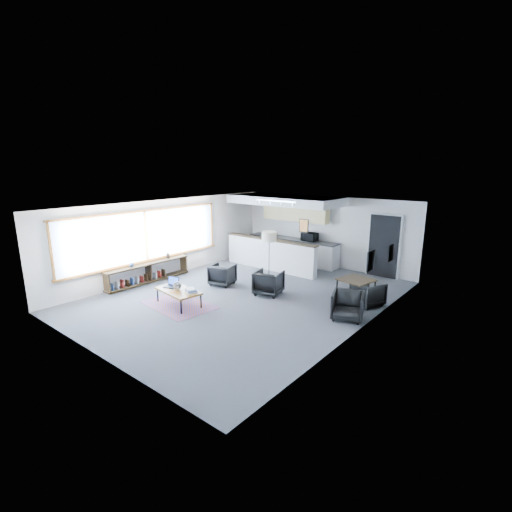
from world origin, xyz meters
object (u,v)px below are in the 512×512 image
Objects in this scene: armchair_left at (222,274)px; floor_lamp at (269,238)px; dining_chair_far at (368,294)px; book_stack at (191,290)px; dining_table at (356,281)px; dining_chair_near at (348,306)px; laptop at (172,284)px; microwave at (309,236)px; coffee_table at (178,291)px; armchair_right at (269,282)px; ceramic_pot at (177,285)px.

floor_lamp is (0.94, 1.19, 1.08)m from armchair_left.
book_stack is at bearing 65.03° from dining_chair_far.
dining_chair_near is (0.32, -1.16, -0.30)m from dining_table.
laptop is 5.37m from dining_chair_far.
microwave is at bearing -118.23° from armchair_left.
coffee_table is 2.16× the size of dining_chair_near.
armchair_left is at bearing -101.08° from microwave.
book_stack is at bearing 51.08° from armchair_right.
armchair_right is 2.61m from dining_chair_near.
armchair_left is (-0.28, 2.02, -0.18)m from ceramic_pot.
dining_chair_far is (4.28, 1.23, -0.05)m from armchair_left.
coffee_table is 2.46× the size of microwave.
ceramic_pot is at bearing -173.40° from dining_chair_near.
dining_chair_near is 1.14× the size of microwave.
dining_chair_far is at bearing 0.63° from floor_lamp.
ceramic_pot is at bearing -139.16° from dining_table.
ceramic_pot is 0.46m from book_stack.
floor_lamp is 2.68× the size of dining_chair_far.
dining_table reaches higher than book_stack.
armchair_right is 0.47× the size of floor_lamp.
dining_table is at bearing -0.66° from floor_lamp.
book_stack is 0.53× the size of armchair_right.
floor_lamp is at bearing 24.02° from dining_chair_far.
laptop reaches higher than ceramic_pot.
laptop is at bearing -179.44° from book_stack.
floor_lamp is 2.90× the size of microwave.
dining_chair_far is at bearing 12.51° from dining_table.
dining_table is 1.54× the size of dining_chair_far.
dining_table is at bearing -39.02° from microwave.
floor_lamp is at bearing -86.45° from microwave.
book_stack reaches higher than coffee_table.
microwave is (0.85, 3.81, 0.76)m from armchair_left.
dining_chair_near is at bearing 28.49° from book_stack.
armchair_right is 3.77m from microwave.
laptop is 0.53× the size of armchair_right.
ceramic_pot is at bearing -101.66° from floor_lamp.
floor_lamp reaches higher than coffee_table.
dining_chair_near is at bearing 164.29° from armchair_left.
floor_lamp is at bearing 60.78° from laptop.
dining_table is (3.23, 3.09, 0.15)m from book_stack.
coffee_table is at bearing -6.00° from ceramic_pot.
laptop is 5.85m from microwave.
microwave reaches higher than laptop.
laptop is at bearing -176.13° from dining_chair_near.
book_stack is 5.78m from microwave.
microwave is at bearing -92.05° from armchair_right.
coffee_table is 1.47× the size of dining_table.
book_stack is at bearing 11.77° from ceramic_pot.
coffee_table is 5.12m from dining_chair_far.
coffee_table is 0.40m from laptop.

